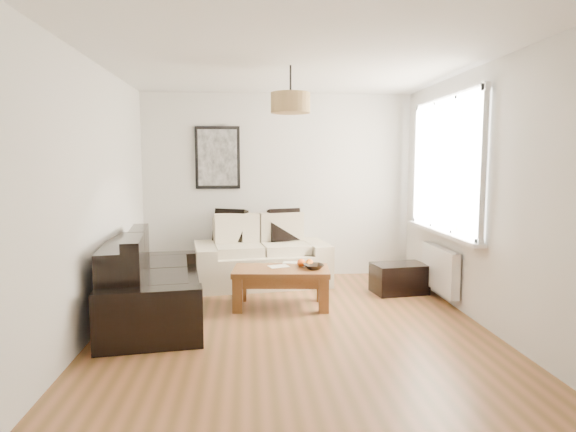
{
  "coord_description": "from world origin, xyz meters",
  "views": [
    {
      "loc": [
        -0.44,
        -4.64,
        1.64
      ],
      "look_at": [
        0.0,
        0.6,
        1.05
      ],
      "focal_mm": 30.19,
      "sensor_mm": 36.0,
      "label": 1
    }
  ],
  "objects": [
    {
      "name": "floor",
      "position": [
        0.0,
        0.0,
        0.0
      ],
      "size": [
        4.5,
        4.5,
        0.0
      ],
      "primitive_type": "plane",
      "color": "brown",
      "rests_on": "ground"
    },
    {
      "name": "ceiling",
      "position": [
        0.0,
        0.0,
        2.6
      ],
      "size": [
        3.8,
        4.5,
        0.0
      ],
      "primitive_type": null,
      "color": "white",
      "rests_on": "floor"
    },
    {
      "name": "wall_back",
      "position": [
        0.0,
        2.25,
        1.3
      ],
      "size": [
        3.8,
        0.04,
        2.6
      ],
      "primitive_type": null,
      "color": "silver",
      "rests_on": "floor"
    },
    {
      "name": "wall_front",
      "position": [
        0.0,
        -2.25,
        1.3
      ],
      "size": [
        3.8,
        0.04,
        2.6
      ],
      "primitive_type": null,
      "color": "silver",
      "rests_on": "floor"
    },
    {
      "name": "wall_left",
      "position": [
        -1.9,
        0.0,
        1.3
      ],
      "size": [
        0.04,
        4.5,
        2.6
      ],
      "primitive_type": null,
      "color": "silver",
      "rests_on": "floor"
    },
    {
      "name": "wall_right",
      "position": [
        1.9,
        0.0,
        1.3
      ],
      "size": [
        0.04,
        4.5,
        2.6
      ],
      "primitive_type": null,
      "color": "silver",
      "rests_on": "floor"
    },
    {
      "name": "window_bay",
      "position": [
        1.86,
        0.8,
        1.6
      ],
      "size": [
        0.14,
        1.9,
        1.6
      ],
      "primitive_type": null,
      "color": "white",
      "rests_on": "wall_right"
    },
    {
      "name": "radiator",
      "position": [
        1.82,
        0.8,
        0.38
      ],
      "size": [
        0.1,
        0.9,
        0.52
      ],
      "primitive_type": "cube",
      "color": "white",
      "rests_on": "wall_right"
    },
    {
      "name": "poster",
      "position": [
        -0.85,
        2.22,
        1.7
      ],
      "size": [
        0.62,
        0.04,
        0.87
      ],
      "primitive_type": null,
      "color": "black",
      "rests_on": "wall_back"
    },
    {
      "name": "pendant_shade",
      "position": [
        0.0,
        0.3,
        2.23
      ],
      "size": [
        0.4,
        0.4,
        0.2
      ],
      "primitive_type": "cylinder",
      "color": "tan",
      "rests_on": "ceiling"
    },
    {
      "name": "loveseat_cream",
      "position": [
        -0.26,
        1.78,
        0.43
      ],
      "size": [
        1.86,
        1.18,
        0.87
      ],
      "primitive_type": null,
      "rotation": [
        0.0,
        0.0,
        0.14
      ],
      "color": "beige",
      "rests_on": "floor"
    },
    {
      "name": "sofa_leather",
      "position": [
        -1.43,
        0.39,
        0.41
      ],
      "size": [
        1.19,
        2.03,
        0.83
      ],
      "primitive_type": null,
      "rotation": [
        0.0,
        0.0,
        1.71
      ],
      "color": "black",
      "rests_on": "floor"
    },
    {
      "name": "coffee_table",
      "position": [
        -0.07,
        0.72,
        0.22
      ],
      "size": [
        1.13,
        0.68,
        0.44
      ],
      "primitive_type": null,
      "rotation": [
        0.0,
        0.0,
        -0.09
      ],
      "color": "brown",
      "rests_on": "floor"
    },
    {
      "name": "ottoman",
      "position": [
        1.45,
        1.17,
        0.19
      ],
      "size": [
        0.7,
        0.51,
        0.37
      ],
      "primitive_type": "cube",
      "rotation": [
        0.0,
        0.0,
        0.14
      ],
      "color": "black",
      "rests_on": "floor"
    },
    {
      "name": "cushion_left",
      "position": [
        -0.68,
        1.99,
        0.77
      ],
      "size": [
        0.47,
        0.32,
        0.45
      ],
      "primitive_type": "cube",
      "rotation": [
        0.0,
        0.0,
        -0.44
      ],
      "color": "black",
      "rests_on": "loveseat_cream"
    },
    {
      "name": "cushion_right",
      "position": [
        0.07,
        1.99,
        0.77
      ],
      "size": [
        0.47,
        0.26,
        0.45
      ],
      "primitive_type": "cube",
      "rotation": [
        0.0,
        0.0,
        0.29
      ],
      "color": "black",
      "rests_on": "loveseat_cream"
    },
    {
      "name": "fruit_bowl",
      "position": [
        0.29,
        0.65,
        0.47
      ],
      "size": [
        0.27,
        0.27,
        0.05
      ],
      "primitive_type": "imported",
      "rotation": [
        0.0,
        0.0,
        0.21
      ],
      "color": "black",
      "rests_on": "coffee_table"
    },
    {
      "name": "orange_a",
      "position": [
        0.25,
        0.77,
        0.48
      ],
      "size": [
        0.08,
        0.08,
        0.07
      ],
      "primitive_type": "sphere",
      "rotation": [
        0.0,
        0.0,
        0.19
      ],
      "color": "orange",
      "rests_on": "fruit_bowl"
    },
    {
      "name": "orange_b",
      "position": [
        0.26,
        0.79,
        0.48
      ],
      "size": [
        0.12,
        0.12,
        0.09
      ],
      "primitive_type": "sphere",
      "rotation": [
        0.0,
        0.0,
        -0.33
      ],
      "color": "orange",
      "rests_on": "fruit_bowl"
    },
    {
      "name": "orange_c",
      "position": [
        0.17,
        0.81,
        0.48
      ],
      "size": [
        0.1,
        0.1,
        0.09
      ],
      "primitive_type": "sphere",
      "rotation": [
        0.0,
        0.0,
        0.05
      ],
      "color": "#FA5F15",
      "rests_on": "fruit_bowl"
    },
    {
      "name": "papers",
      "position": [
        -0.09,
        0.81,
        0.44
      ],
      "size": [
        0.26,
        0.22,
        0.01
      ],
      "primitive_type": "cube",
      "rotation": [
        0.0,
        0.0,
        0.31
      ],
      "color": "white",
      "rests_on": "coffee_table"
    }
  ]
}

